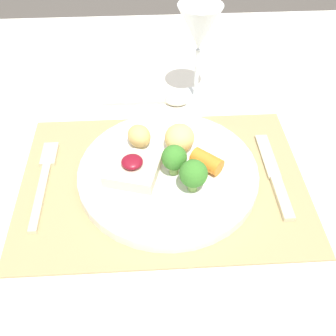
{
  "coord_description": "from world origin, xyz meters",
  "views": [
    {
      "loc": [
        -0.02,
        -0.41,
        1.22
      ],
      "look_at": [
        0.01,
        0.01,
        0.79
      ],
      "focal_mm": 42.0,
      "sensor_mm": 36.0,
      "label": 1
    }
  ],
  "objects": [
    {
      "name": "knife",
      "position": [
        0.17,
        -0.01,
        0.78
      ],
      "size": [
        0.02,
        0.18,
        0.01
      ],
      "rotation": [
        0.0,
        0.0,
        -0.0
      ],
      "color": "beige",
      "rests_on": "placemat"
    },
    {
      "name": "placemat",
      "position": [
        0.0,
        0.0,
        0.77
      ],
      "size": [
        0.44,
        0.31,
        0.0
      ],
      "primitive_type": "cube",
      "color": "#9E895B",
      "rests_on": "dining_table"
    },
    {
      "name": "spoon",
      "position": [
        0.02,
        0.2,
        0.78
      ],
      "size": [
        0.17,
        0.04,
        0.01
      ],
      "rotation": [
        0.0,
        0.0,
        0.02
      ],
      "color": "beige",
      "rests_on": "dining_table"
    },
    {
      "name": "dining_table",
      "position": [
        0.0,
        0.0,
        0.7
      ],
      "size": [
        1.58,
        1.18,
        0.77
      ],
      "color": "white",
      "rests_on": "ground_plane"
    },
    {
      "name": "dinner_plate",
      "position": [
        0.01,
        0.01,
        0.79
      ],
      "size": [
        0.28,
        0.28,
        0.07
      ],
      "color": "white",
      "rests_on": "placemat"
    },
    {
      "name": "fork",
      "position": [
        -0.18,
        0.01,
        0.78
      ],
      "size": [
        0.02,
        0.18,
        0.01
      ],
      "rotation": [
        0.0,
        0.0,
        0.02
      ],
      "color": "beige",
      "rests_on": "placemat"
    },
    {
      "name": "wine_glass_near",
      "position": [
        0.07,
        0.22,
        0.91
      ],
      "size": [
        0.08,
        0.08,
        0.18
      ],
      "color": "white",
      "rests_on": "dining_table"
    }
  ]
}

